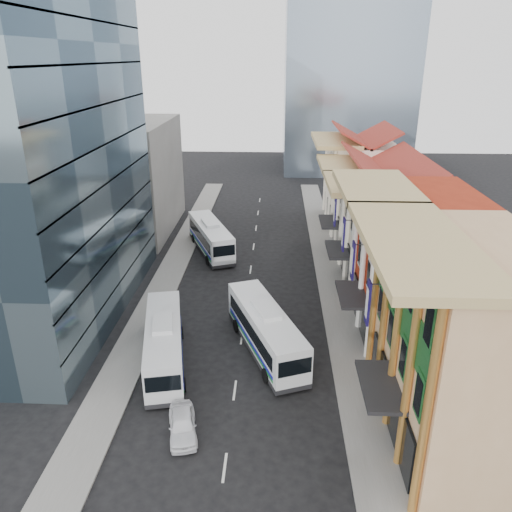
{
  "coord_description": "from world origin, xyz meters",
  "views": [
    {
      "loc": [
        2.68,
        -20.49,
        21.57
      ],
      "look_at": [
        1.05,
        18.12,
        5.99
      ],
      "focal_mm": 35.0,
      "sensor_mm": 36.0,
      "label": 1
    }
  ],
  "objects_px": {
    "bus_left_near": "(164,342)",
    "sedan_left": "(183,424)",
    "office_tower": "(31,144)",
    "bus_left_far": "(211,236)",
    "shophouse_tan": "(469,343)",
    "bus_right": "(266,329)"
  },
  "relations": [
    {
      "from": "bus_left_near",
      "to": "sedan_left",
      "type": "distance_m",
      "value": 8.06
    },
    {
      "from": "office_tower",
      "to": "bus_left_far",
      "type": "height_order",
      "value": "office_tower"
    },
    {
      "from": "bus_left_far",
      "to": "sedan_left",
      "type": "relative_size",
      "value": 2.88
    },
    {
      "from": "shophouse_tan",
      "to": "office_tower",
      "type": "bearing_deg",
      "value": 155.7
    },
    {
      "from": "shophouse_tan",
      "to": "bus_left_far",
      "type": "bearing_deg",
      "value": 123.0
    },
    {
      "from": "shophouse_tan",
      "to": "bus_right",
      "type": "height_order",
      "value": "shophouse_tan"
    },
    {
      "from": "bus_right",
      "to": "shophouse_tan",
      "type": "bearing_deg",
      "value": -54.94
    },
    {
      "from": "shophouse_tan",
      "to": "bus_right",
      "type": "bearing_deg",
      "value": 145.92
    },
    {
      "from": "bus_left_near",
      "to": "bus_right",
      "type": "bearing_deg",
      "value": 3.32
    },
    {
      "from": "bus_left_far",
      "to": "sedan_left",
      "type": "height_order",
      "value": "bus_left_far"
    },
    {
      "from": "bus_left_far",
      "to": "bus_right",
      "type": "xyz_separation_m",
      "value": [
        6.96,
        -21.08,
        0.01
      ]
    },
    {
      "from": "shophouse_tan",
      "to": "office_tower",
      "type": "relative_size",
      "value": 0.47
    },
    {
      "from": "bus_left_near",
      "to": "bus_right",
      "type": "height_order",
      "value": "bus_right"
    },
    {
      "from": "office_tower",
      "to": "bus_left_near",
      "type": "bearing_deg",
      "value": -34.42
    },
    {
      "from": "shophouse_tan",
      "to": "sedan_left",
      "type": "distance_m",
      "value": 17.69
    },
    {
      "from": "office_tower",
      "to": "bus_right",
      "type": "height_order",
      "value": "office_tower"
    },
    {
      "from": "bus_right",
      "to": "sedan_left",
      "type": "height_order",
      "value": "bus_right"
    },
    {
      "from": "sedan_left",
      "to": "shophouse_tan",
      "type": "bearing_deg",
      "value": -8.03
    },
    {
      "from": "office_tower",
      "to": "bus_left_far",
      "type": "distance_m",
      "value": 23.41
    },
    {
      "from": "office_tower",
      "to": "bus_right",
      "type": "xyz_separation_m",
      "value": [
        19.0,
        -5.88,
        -13.1
      ]
    },
    {
      "from": "office_tower",
      "to": "bus_right",
      "type": "relative_size",
      "value": 2.54
    },
    {
      "from": "shophouse_tan",
      "to": "bus_right",
      "type": "relative_size",
      "value": 1.18
    }
  ]
}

